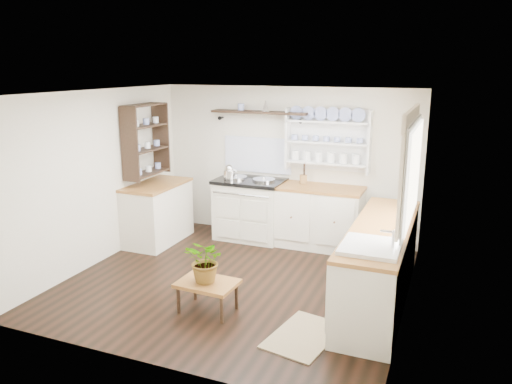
# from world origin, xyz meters

# --- Properties ---
(floor) EXTENTS (4.00, 3.80, 0.01)m
(floor) POSITION_xyz_m (0.00, 0.00, 0.00)
(floor) COLOR black
(floor) RESTS_ON ground
(wall_back) EXTENTS (4.00, 0.02, 2.30)m
(wall_back) POSITION_xyz_m (0.00, 1.90, 1.15)
(wall_back) COLOR beige
(wall_back) RESTS_ON ground
(wall_right) EXTENTS (0.02, 3.80, 2.30)m
(wall_right) POSITION_xyz_m (2.00, 0.00, 1.15)
(wall_right) COLOR beige
(wall_right) RESTS_ON ground
(wall_left) EXTENTS (0.02, 3.80, 2.30)m
(wall_left) POSITION_xyz_m (-2.00, 0.00, 1.15)
(wall_left) COLOR beige
(wall_left) RESTS_ON ground
(ceiling) EXTENTS (4.00, 3.80, 0.01)m
(ceiling) POSITION_xyz_m (0.00, 0.00, 2.30)
(ceiling) COLOR white
(ceiling) RESTS_ON wall_back
(window) EXTENTS (0.08, 1.55, 1.22)m
(window) POSITION_xyz_m (1.95, 0.15, 1.56)
(window) COLOR white
(window) RESTS_ON wall_right
(aga_cooker) EXTENTS (1.03, 0.72, 0.95)m
(aga_cooker) POSITION_xyz_m (-0.48, 1.57, 0.47)
(aga_cooker) COLOR silver
(aga_cooker) RESTS_ON floor
(back_cabinets) EXTENTS (1.27, 0.63, 0.90)m
(back_cabinets) POSITION_xyz_m (0.60, 1.60, 0.46)
(back_cabinets) COLOR beige
(back_cabinets) RESTS_ON floor
(right_cabinets) EXTENTS (0.62, 2.43, 0.90)m
(right_cabinets) POSITION_xyz_m (1.70, 0.10, 0.46)
(right_cabinets) COLOR beige
(right_cabinets) RESTS_ON floor
(belfast_sink) EXTENTS (0.55, 0.60, 0.45)m
(belfast_sink) POSITION_xyz_m (1.70, -0.65, 0.80)
(belfast_sink) COLOR white
(belfast_sink) RESTS_ON right_cabinets
(left_cabinets) EXTENTS (0.62, 1.13, 0.90)m
(left_cabinets) POSITION_xyz_m (-1.70, 0.90, 0.46)
(left_cabinets) COLOR beige
(left_cabinets) RESTS_ON floor
(plate_rack) EXTENTS (1.20, 0.22, 0.90)m
(plate_rack) POSITION_xyz_m (0.65, 1.86, 1.56)
(plate_rack) COLOR white
(plate_rack) RESTS_ON wall_back
(high_shelf) EXTENTS (1.50, 0.29, 0.16)m
(high_shelf) POSITION_xyz_m (-0.40, 1.78, 1.91)
(high_shelf) COLOR black
(high_shelf) RESTS_ON wall_back
(left_shelving) EXTENTS (0.28, 0.80, 1.05)m
(left_shelving) POSITION_xyz_m (-1.84, 0.90, 1.55)
(left_shelving) COLOR black
(left_shelving) RESTS_ON wall_left
(kettle) EXTENTS (0.18, 0.18, 0.22)m
(kettle) POSITION_xyz_m (-0.76, 1.45, 1.04)
(kettle) COLOR silver
(kettle) RESTS_ON aga_cooker
(utensil_crock) EXTENTS (0.11, 0.11, 0.13)m
(utensil_crock) POSITION_xyz_m (0.33, 1.68, 0.97)
(utensil_crock) COLOR brown
(utensil_crock) RESTS_ON back_cabinets
(center_table) EXTENTS (0.64, 0.47, 0.34)m
(center_table) POSITION_xyz_m (0.02, -0.81, 0.29)
(center_table) COLOR brown
(center_table) RESTS_ON floor
(potted_plant) EXTENTS (0.50, 0.46, 0.49)m
(potted_plant) POSITION_xyz_m (0.02, -0.81, 0.58)
(potted_plant) COLOR #3F7233
(potted_plant) RESTS_ON center_table
(floor_rug) EXTENTS (0.70, 0.94, 0.02)m
(floor_rug) POSITION_xyz_m (1.14, -0.94, 0.01)
(floor_rug) COLOR olive
(floor_rug) RESTS_ON floor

